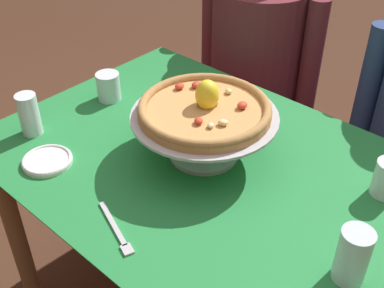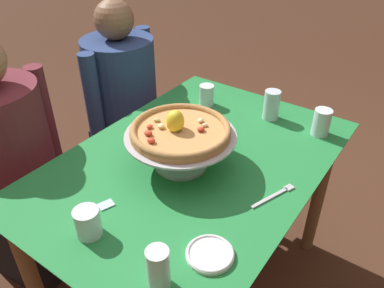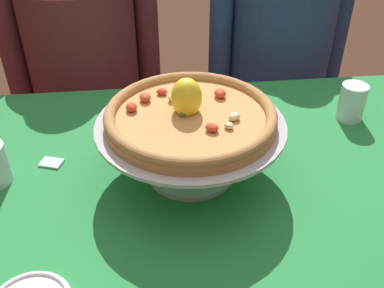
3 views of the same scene
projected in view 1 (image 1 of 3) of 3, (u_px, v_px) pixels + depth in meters
dining_table at (211, 195)px, 1.42m from camera, size 1.28×0.88×0.77m
pizza_stand at (204, 127)px, 1.34m from camera, size 0.40×0.40×0.13m
pizza at (205, 108)px, 1.30m from camera, size 0.36×0.36×0.09m
water_glass_front_left at (30, 117)px, 1.44m from camera, size 0.06×0.06×0.13m
water_glass_side_left at (109, 88)px, 1.61m from camera, size 0.08×0.08×0.09m
water_glass_side_right at (352, 259)px, 1.01m from camera, size 0.07×0.07×0.13m
side_plate at (47, 160)px, 1.35m from camera, size 0.14×0.14×0.02m
dinner_fork at (117, 231)px, 1.15m from camera, size 0.18×0.08×0.01m
sugar_packet at (144, 104)px, 1.60m from camera, size 0.06×0.05×0.00m
diner_left at (255, 81)px, 2.06m from camera, size 0.53×0.42×1.23m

